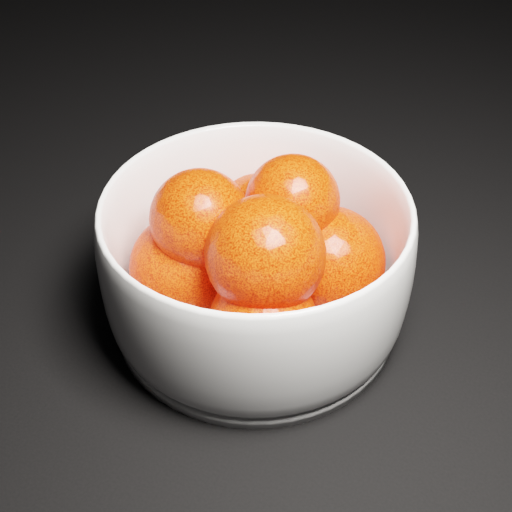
% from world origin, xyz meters
% --- Properties ---
extents(bowl, '(0.23, 0.23, 0.11)m').
position_xyz_m(bowl, '(-0.25, -0.01, 0.06)').
color(bowl, white).
rests_on(bowl, ground).
extents(orange_pile, '(0.18, 0.18, 0.13)m').
position_xyz_m(orange_pile, '(-0.25, -0.01, 0.07)').
color(orange_pile, '#FF2807').
rests_on(orange_pile, bowl).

